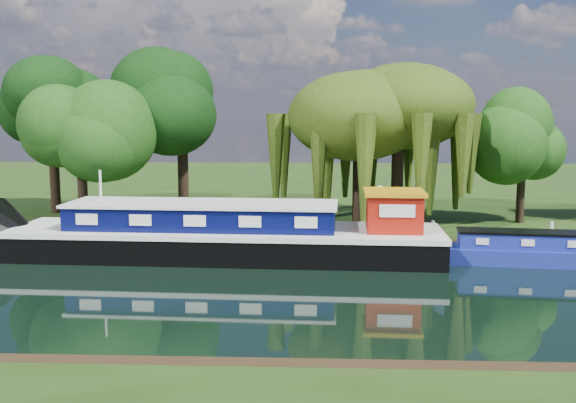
{
  "coord_description": "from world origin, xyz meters",
  "views": [
    {
      "loc": [
        -3.04,
        -24.18,
        6.89
      ],
      "look_at": [
        -4.3,
        5.5,
        2.8
      ],
      "focal_mm": 40.0,
      "sensor_mm": 36.0,
      "label": 1
    }
  ],
  "objects": [
    {
      "name": "tree_far_right",
      "position": [
        9.17,
        14.08,
        5.16
      ],
      "size": [
        4.17,
        4.17,
        6.82
      ],
      "color": "black",
      "rests_on": "far_bank"
    },
    {
      "name": "lamppost",
      "position": [
        0.5,
        10.5,
        2.42
      ],
      "size": [
        0.36,
        0.36,
        2.56
      ],
      "color": "silver",
      "rests_on": "far_bank"
    },
    {
      "name": "tree_far_back",
      "position": [
        -19.99,
        16.69,
        6.78
      ],
      "size": [
        5.39,
        5.39,
        9.07
      ],
      "color": "black",
      "rests_on": "far_bank"
    },
    {
      "name": "mooring_posts",
      "position": [
        -0.5,
        8.4,
        0.95
      ],
      "size": [
        19.16,
        0.16,
        1.0
      ],
      "color": "silver",
      "rests_on": "far_bank"
    },
    {
      "name": "tree_far_left",
      "position": [
        -16.25,
        11.49,
        5.95
      ],
      "size": [
        4.99,
        4.99,
        8.03
      ],
      "color": "black",
      "rests_on": "far_bank"
    },
    {
      "name": "willow_left",
      "position": [
        -0.49,
        13.3,
        6.59
      ],
      "size": [
        7.05,
        7.05,
        8.45
      ],
      "color": "black",
      "rests_on": "far_bank"
    },
    {
      "name": "far_bank",
      "position": [
        0.0,
        34.0,
        0.23
      ],
      "size": [
        120.0,
        52.0,
        0.45
      ],
      "primitive_type": "cube",
      "color": "#1A310D",
      "rests_on": "ground"
    },
    {
      "name": "ground",
      "position": [
        0.0,
        0.0,
        0.0
      ],
      "size": [
        120.0,
        120.0,
        0.0
      ],
      "primitive_type": "plane",
      "color": "black"
    },
    {
      "name": "dutch_barge",
      "position": [
        -7.12,
        5.99,
        1.08
      ],
      "size": [
        20.76,
        5.51,
        4.34
      ],
      "rotation": [
        0.0,
        0.0,
        -0.04
      ],
      "color": "black",
      "rests_on": "ground"
    },
    {
      "name": "tree_far_mid",
      "position": [
        -11.42,
        16.07,
        7.05
      ],
      "size": [
        5.86,
        5.86,
        9.58
      ],
      "color": "black",
      "rests_on": "far_bank"
    },
    {
      "name": "red_dinghy",
      "position": [
        -16.83,
        5.76,
        0.0
      ],
      "size": [
        3.48,
        2.52,
        0.71
      ],
      "primitive_type": "imported",
      "rotation": [
        0.0,
        0.0,
        1.59
      ],
      "color": "maroon",
      "rests_on": "ground"
    },
    {
      "name": "willow_right",
      "position": [
        1.72,
        12.98,
        6.64
      ],
      "size": [
        6.96,
        6.96,
        8.48
      ],
      "color": "black",
      "rests_on": "far_bank"
    },
    {
      "name": "narrowboat",
      "position": [
        7.61,
        5.11,
        0.59
      ],
      "size": [
        11.43,
        3.21,
        1.65
      ],
      "rotation": [
        0.0,
        0.0,
        -0.12
      ],
      "color": "navy",
      "rests_on": "ground"
    }
  ]
}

